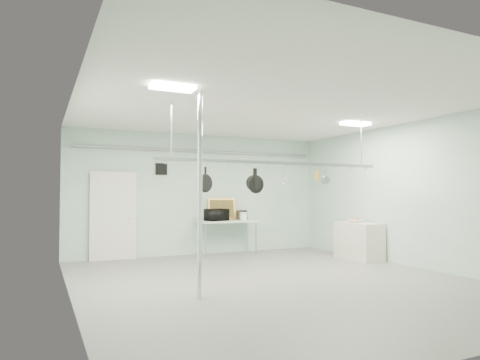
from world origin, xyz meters
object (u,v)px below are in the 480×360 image
prep_table (227,223)px  skillet_mid (254,180)px  chrome_pole (200,194)px  side_cabinet (359,241)px  skillet_right (256,180)px  skillet_left (205,179)px  microwave (217,215)px  fruit_bowl (355,221)px  coffee_canister (243,216)px  pot_rack (277,161)px

prep_table → skillet_mid: bearing=-105.1°
chrome_pole → side_cabinet: (4.85, 2.00, -1.15)m
side_cabinet → skillet_right: (-3.40, -1.10, 1.40)m
skillet_left → skillet_right: bearing=-23.7°
chrome_pole → microwave: chrome_pole is taller
chrome_pole → fruit_bowl: chrome_pole is taller
skillet_left → coffee_canister: bearing=30.6°
side_cabinet → fruit_bowl: bearing=124.9°
chrome_pole → side_cabinet: 5.37m
prep_table → side_cabinet: bearing=-40.8°
prep_table → skillet_right: 3.56m
pot_rack → skillet_left: 1.51m
coffee_canister → chrome_pole: bearing=-123.6°
chrome_pole → skillet_right: size_ratio=6.94×
skillet_left → skillet_right: (1.02, 0.00, -0.01)m
chrome_pole → coffee_canister: size_ratio=14.35×
fruit_bowl → skillet_right: (-3.36, -1.17, 0.91)m
fruit_bowl → skillet_mid: bearing=-161.0°
fruit_bowl → skillet_mid: (-3.40, -1.17, 0.93)m
microwave → chrome_pole: bearing=48.9°
skillet_mid → skillet_right: same height
coffee_canister → pot_rack: bearing=-104.3°
coffee_canister → skillet_right: size_ratio=0.48×
microwave → fruit_bowl: (2.84, -2.07, -0.12)m
prep_table → pot_rack: pot_rack is taller
chrome_pole → skillet_right: chrome_pole is taller
prep_table → side_cabinet: (2.55, -2.20, -0.38)m
chrome_pole → side_cabinet: chrome_pole is taller
chrome_pole → prep_table: size_ratio=2.00×
microwave → coffee_canister: bearing=159.3°
chrome_pole → prep_table: 4.85m
prep_table → skillet_right: size_ratio=3.47×
prep_table → pot_rack: size_ratio=0.33×
chrome_pole → prep_table: bearing=61.3°
fruit_bowl → skillet_mid: size_ratio=0.84×
skillet_mid → coffee_canister: bearing=96.6°
skillet_left → microwave: bearing=40.9°
pot_rack → coffee_canister: 3.49m
chrome_pole → microwave: 4.61m
skillet_left → skillet_right: size_ratio=0.97×
skillet_left → fruit_bowl: bearing=-8.7°
side_cabinet → skillet_left: size_ratio=2.68×
microwave → fruit_bowl: size_ratio=1.58×
prep_table → pot_rack: (-0.40, -3.30, 1.40)m
coffee_canister → side_cabinet: bearing=-44.1°
side_cabinet → coffee_canister: coffee_canister is taller
prep_table → coffee_canister: bearing=-17.3°
fruit_bowl → skillet_right: 3.67m
pot_rack → skillet_right: 0.59m
side_cabinet → skillet_mid: size_ratio=2.82×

